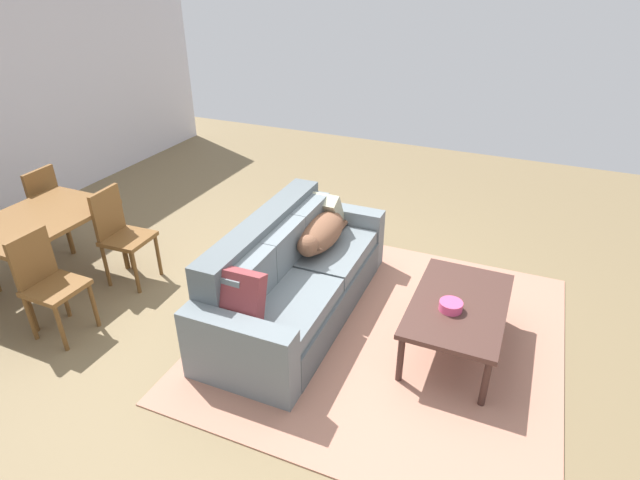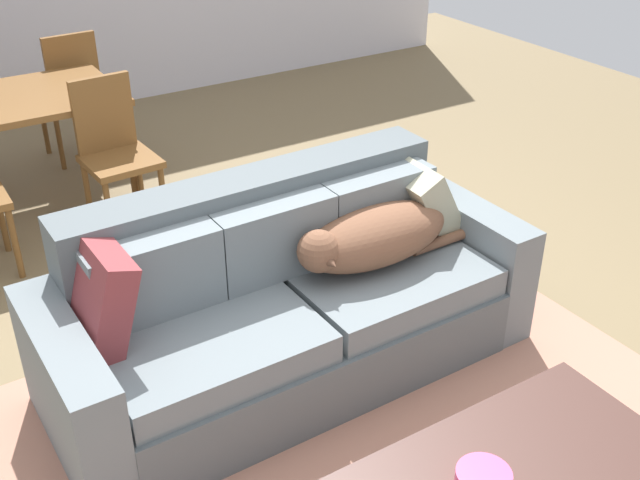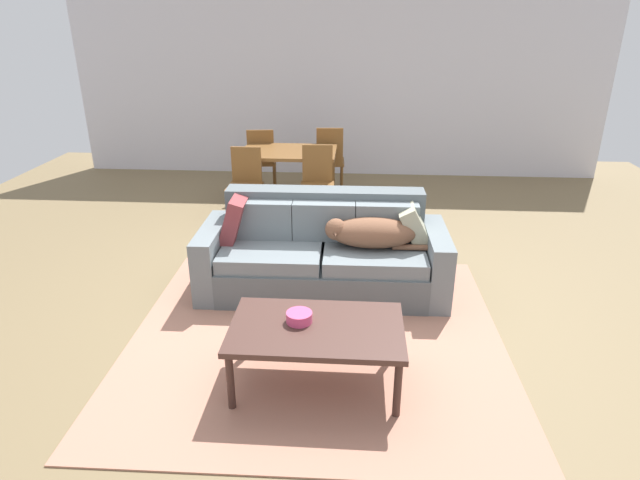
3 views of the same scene
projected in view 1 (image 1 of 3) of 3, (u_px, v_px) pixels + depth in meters
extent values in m
plane|color=olive|center=(298.00, 314.00, 4.54)|extent=(10.00, 10.00, 0.00)
cube|color=tan|center=(385.00, 333.00, 4.29)|extent=(2.91, 2.82, 0.01)
cube|color=#575F63|center=(299.00, 296.00, 4.50)|extent=(1.83, 0.90, 0.32)
cube|color=slate|center=(274.00, 303.00, 4.02)|extent=(0.89, 0.86, 0.13)
cube|color=slate|center=(319.00, 250.00, 4.75)|extent=(0.89, 0.86, 0.13)
cube|color=#575F63|center=(264.00, 240.00, 4.37)|extent=(1.82, 0.26, 0.41)
cube|color=slate|center=(250.00, 281.00, 3.86)|extent=(0.56, 0.17, 0.35)
cube|color=slate|center=(284.00, 247.00, 4.32)|extent=(0.56, 0.17, 0.35)
cube|color=slate|center=(311.00, 220.00, 4.77)|extent=(0.56, 0.17, 0.35)
cube|color=slate|center=(239.00, 355.00, 3.62)|extent=(0.20, 0.88, 0.60)
cube|color=slate|center=(340.00, 233.00, 5.24)|extent=(0.20, 0.88, 0.60)
ellipsoid|color=brown|center=(321.00, 233.00, 4.63)|extent=(0.76, 0.35, 0.26)
sphere|color=brown|center=(308.00, 246.00, 4.35)|extent=(0.19, 0.19, 0.19)
cone|color=brown|center=(317.00, 249.00, 4.33)|extent=(0.09, 0.11, 0.09)
cylinder|color=brown|center=(341.00, 228.00, 4.94)|extent=(0.34, 0.05, 0.05)
cube|color=brown|center=(236.00, 298.00, 3.65)|extent=(0.25, 0.42, 0.43)
cube|color=#ABAA8D|center=(323.00, 211.00, 4.97)|extent=(0.31, 0.37, 0.39)
cube|color=#492E27|center=(459.00, 305.00, 3.93)|extent=(1.14, 0.70, 0.04)
cylinder|color=#3E2721|center=(485.00, 383.00, 3.51)|extent=(0.05, 0.05, 0.41)
cylinder|color=#3E2721|center=(503.00, 301.00, 4.35)|extent=(0.05, 0.05, 0.41)
cylinder|color=#3E2721|center=(400.00, 359.00, 3.72)|extent=(0.05, 0.05, 0.41)
cylinder|color=#3E2721|center=(432.00, 286.00, 4.56)|extent=(0.05, 0.05, 0.41)
cylinder|color=#EA4C7F|center=(451.00, 306.00, 3.82)|extent=(0.17, 0.17, 0.07)
cube|color=brown|center=(37.00, 219.00, 4.56)|extent=(1.20, 0.84, 0.04)
cylinder|color=brown|center=(25.00, 296.00, 4.17)|extent=(0.05, 0.05, 0.71)
cylinder|color=brown|center=(121.00, 237.00, 5.05)|extent=(0.05, 0.05, 0.71)
cylinder|color=brown|center=(66.00, 223.00, 5.31)|extent=(0.05, 0.05, 0.71)
cube|color=brown|center=(56.00, 288.00, 4.10)|extent=(0.40, 0.40, 0.04)
cube|color=brown|center=(32.00, 258.00, 4.06)|extent=(0.36, 0.04, 0.43)
cylinder|color=brown|center=(61.00, 329.00, 4.02)|extent=(0.04, 0.04, 0.43)
cylinder|color=brown|center=(94.00, 305.00, 4.29)|extent=(0.04, 0.04, 0.43)
cylinder|color=brown|center=(30.00, 318.00, 4.14)|extent=(0.04, 0.04, 0.43)
cylinder|color=brown|center=(64.00, 296.00, 4.41)|extent=(0.04, 0.04, 0.43)
cube|color=brown|center=(128.00, 239.00, 4.80)|extent=(0.42, 0.42, 0.04)
cube|color=brown|center=(107.00, 212.00, 4.74)|extent=(0.36, 0.06, 0.45)
cylinder|color=brown|center=(136.00, 273.00, 4.73)|extent=(0.04, 0.04, 0.44)
cylinder|color=brown|center=(158.00, 255.00, 5.01)|extent=(0.04, 0.04, 0.44)
cylinder|color=brown|center=(106.00, 266.00, 4.83)|extent=(0.04, 0.04, 0.44)
cylinder|color=brown|center=(130.00, 249.00, 5.11)|extent=(0.04, 0.04, 0.44)
cube|color=brown|center=(37.00, 214.00, 5.33)|extent=(0.42, 0.42, 0.04)
cube|color=brown|center=(43.00, 193.00, 5.15)|extent=(0.36, 0.05, 0.49)
cylinder|color=brown|center=(43.00, 223.00, 5.64)|extent=(0.04, 0.04, 0.41)
cylinder|color=brown|center=(17.00, 237.00, 5.36)|extent=(0.04, 0.04, 0.41)
cylinder|color=brown|center=(67.00, 229.00, 5.53)|extent=(0.04, 0.04, 0.41)
cylinder|color=brown|center=(42.00, 243.00, 5.25)|extent=(0.04, 0.04, 0.41)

